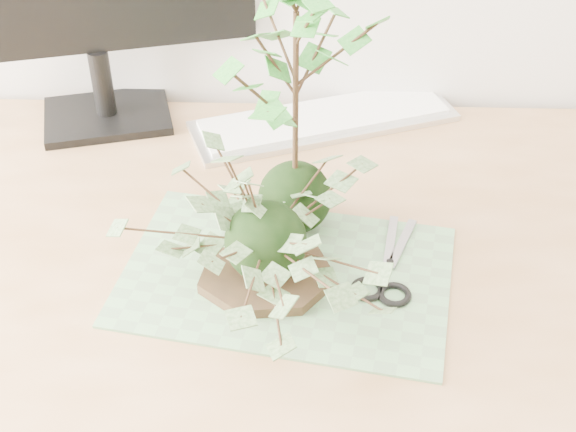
{
  "coord_description": "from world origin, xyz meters",
  "views": [
    {
      "loc": [
        0.03,
        0.36,
        1.46
      ],
      "look_at": [
        0.0,
        1.14,
        0.84
      ],
      "focal_mm": 50.0,
      "sensor_mm": 36.0,
      "label": 1
    }
  ],
  "objects_px": {
    "desk": "(312,278)",
    "keyboard": "(324,120)",
    "ivy_kokedama": "(265,210)",
    "maple_kokedama": "(296,32)"
  },
  "relations": [
    {
      "from": "desk",
      "to": "keyboard",
      "type": "height_order",
      "value": "keyboard"
    },
    {
      "from": "ivy_kokedama",
      "to": "maple_kokedama",
      "type": "relative_size",
      "value": 0.73
    },
    {
      "from": "ivy_kokedama",
      "to": "maple_kokedama",
      "type": "bearing_deg",
      "value": 74.35
    },
    {
      "from": "maple_kokedama",
      "to": "keyboard",
      "type": "height_order",
      "value": "maple_kokedama"
    },
    {
      "from": "desk",
      "to": "ivy_kokedama",
      "type": "bearing_deg",
      "value": -119.35
    },
    {
      "from": "desk",
      "to": "keyboard",
      "type": "relative_size",
      "value": 3.47
    },
    {
      "from": "ivy_kokedama",
      "to": "keyboard",
      "type": "bearing_deg",
      "value": 79.15
    },
    {
      "from": "ivy_kokedama",
      "to": "maple_kokedama",
      "type": "xyz_separation_m",
      "value": [
        0.03,
        0.12,
        0.18
      ]
    },
    {
      "from": "desk",
      "to": "maple_kokedama",
      "type": "relative_size",
      "value": 3.78
    },
    {
      "from": "keyboard",
      "to": "desk",
      "type": "bearing_deg",
      "value": -113.89
    }
  ]
}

